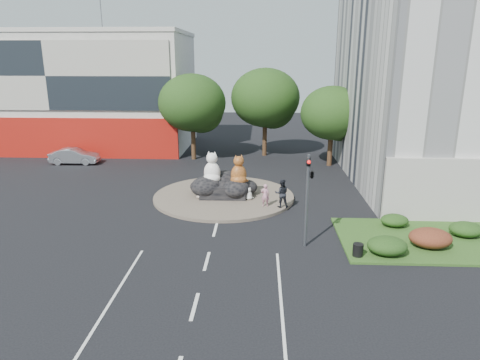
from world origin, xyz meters
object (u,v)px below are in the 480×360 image
(cat_tabby, at_px, (239,170))
(kitten_calico, at_px, (200,192))
(kitten_white, at_px, (249,193))
(parked_car, at_px, (75,156))
(pedestrian_pink, at_px, (265,195))
(litter_bin, at_px, (358,250))
(pedestrian_dark, at_px, (282,193))
(cat_white, at_px, (212,167))

(cat_tabby, xyz_separation_m, kitten_calico, (-2.66, -0.61, -1.49))
(cat_tabby, distance_m, kitten_white, 1.81)
(kitten_white, xyz_separation_m, parked_car, (-16.76, 10.40, 0.11))
(pedestrian_pink, xyz_separation_m, parked_car, (-17.87, 11.75, -0.22))
(kitten_white, relative_size, litter_bin, 1.36)
(pedestrian_dark, relative_size, parked_car, 0.42)
(kitten_calico, distance_m, kitten_white, 3.40)
(pedestrian_dark, height_order, litter_bin, pedestrian_dark)
(kitten_white, xyz_separation_m, litter_bin, (5.67, -8.37, -0.20))
(cat_white, relative_size, pedestrian_pink, 1.51)
(kitten_white, height_order, parked_car, parked_car)
(litter_bin, bearing_deg, kitten_calico, 137.32)
(kitten_calico, relative_size, pedestrian_pink, 0.63)
(pedestrian_pink, bearing_deg, cat_tabby, -47.42)
(parked_car, bearing_deg, kitten_calico, -129.37)
(kitten_white, xyz_separation_m, pedestrian_dark, (2.17, -1.47, 0.51))
(parked_car, distance_m, litter_bin, 29.25)
(cat_tabby, xyz_separation_m, litter_bin, (6.42, -8.98, -1.73))
(kitten_calico, xyz_separation_m, pedestrian_dark, (5.58, -1.47, 0.46))
(kitten_white, bearing_deg, pedestrian_dark, -71.66)
(cat_white, bearing_deg, pedestrian_pink, -16.36)
(pedestrian_dark, bearing_deg, litter_bin, 113.88)
(kitten_white, height_order, litter_bin, kitten_white)
(pedestrian_pink, relative_size, parked_car, 0.34)
(kitten_calico, bearing_deg, parked_car, 165.65)
(cat_tabby, distance_m, kitten_calico, 3.11)
(cat_tabby, bearing_deg, pedestrian_dark, -56.19)
(pedestrian_pink, distance_m, litter_bin, 8.39)
(pedestrian_dark, xyz_separation_m, litter_bin, (3.50, -6.90, -0.70))
(cat_white, xyz_separation_m, pedestrian_dark, (4.81, -2.38, -1.10))
(cat_white, bearing_deg, kitten_white, -4.24)
(cat_white, relative_size, kitten_white, 2.62)
(kitten_white, distance_m, parked_car, 19.73)
(kitten_white, bearing_deg, kitten_calico, 142.47)
(pedestrian_pink, distance_m, pedestrian_dark, 1.09)
(cat_tabby, height_order, pedestrian_pink, cat_tabby)
(parked_car, bearing_deg, pedestrian_pink, -124.80)
(pedestrian_pink, bearing_deg, parked_car, -34.01)
(cat_white, bearing_deg, parked_car, 160.87)
(pedestrian_dark, bearing_deg, parked_car, -35.10)
(cat_white, distance_m, kitten_calico, 1.96)
(kitten_calico, bearing_deg, litter_bin, -19.15)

